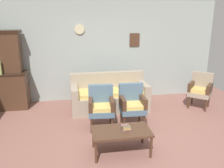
{
  "coord_description": "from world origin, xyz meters",
  "views": [
    {
      "loc": [
        -0.8,
        -3.79,
        2.3
      ],
      "look_at": [
        0.02,
        1.1,
        0.85
      ],
      "focal_mm": 37.7,
      "sensor_mm": 36.0,
      "label": 1
    }
  ],
  "objects": [
    {
      "name": "wingback_chair_by_fireplace",
      "position": [
        2.38,
        1.49,
        0.5
      ],
      "size": [
        0.71,
        0.71,
        0.9
      ],
      "color": "gray",
      "rests_on": "ground"
    },
    {
      "name": "floral_couch",
      "position": [
        0.06,
        1.74,
        0.33
      ],
      "size": [
        1.92,
        0.85,
        0.9
      ],
      "color": "gray",
      "rests_on": "ground"
    },
    {
      "name": "cabinet_upper_hutch",
      "position": [
        -2.53,
        2.33,
        1.45
      ],
      "size": [
        0.99,
        0.38,
        1.03
      ],
      "color": "#472D1E",
      "rests_on": "side_cabinet"
    },
    {
      "name": "book_stack_on_table",
      "position": [
        0.03,
        -0.27,
        0.47
      ],
      "size": [
        0.17,
        0.11,
        0.1
      ],
      "color": "gray",
      "rests_on": "coffee_table"
    },
    {
      "name": "armchair_near_couch_end",
      "position": [
        -0.27,
        0.76,
        0.5
      ],
      "size": [
        0.56,
        0.53,
        0.9
      ],
      "color": "slate",
      "rests_on": "ground"
    },
    {
      "name": "coffee_table",
      "position": [
        -0.05,
        -0.25,
        0.38
      ],
      "size": [
        1.0,
        0.56,
        0.42
      ],
      "color": "#472D1E",
      "rests_on": "ground"
    },
    {
      "name": "ground_plane",
      "position": [
        0.0,
        0.0,
        0.0
      ],
      "size": [
        7.68,
        7.68,
        0.0
      ],
      "primitive_type": "plane",
      "color": "#84564C"
    },
    {
      "name": "wall_back_with_decor",
      "position": [
        0.0,
        2.63,
        1.35
      ],
      "size": [
        6.4,
        0.09,
        2.7
      ],
      "color": "#939E99",
      "rests_on": "ground"
    },
    {
      "name": "armchair_by_doorway",
      "position": [
        0.4,
        0.76,
        0.5
      ],
      "size": [
        0.53,
        0.5,
        0.9
      ],
      "color": "slate",
      "rests_on": "ground"
    },
    {
      "name": "side_cabinet",
      "position": [
        -2.53,
        2.25,
        0.47
      ],
      "size": [
        1.16,
        0.55,
        0.93
      ],
      "color": "#472D1E",
      "rests_on": "ground"
    },
    {
      "name": "floor_vase_by_wall",
      "position": [
        2.85,
        2.15,
        0.3
      ],
      "size": [
        0.2,
        0.2,
        0.59
      ],
      "primitive_type": "cylinder",
      "color": "#6D5A60",
      "rests_on": "ground"
    }
  ]
}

